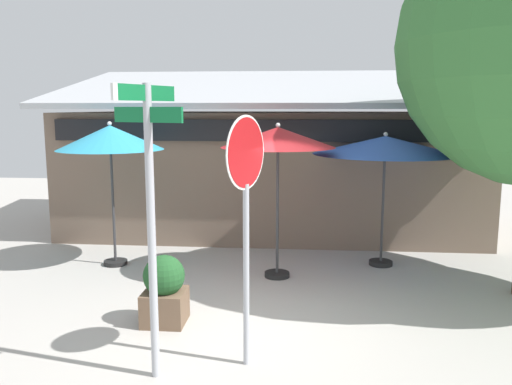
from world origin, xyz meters
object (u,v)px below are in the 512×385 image
(street_sign_post, at_px, (150,204))
(patio_umbrella_crimson_center, at_px, (278,139))
(patio_umbrella_teal_left, at_px, (110,139))
(patio_umbrella_royal_blue_right, at_px, (385,146))
(stop_sign, at_px, (246,192))
(sidewalk_planter, at_px, (164,290))

(street_sign_post, distance_m, patio_umbrella_crimson_center, 3.79)
(patio_umbrella_teal_left, relative_size, patio_umbrella_royal_blue_right, 1.02)
(stop_sign, distance_m, patio_umbrella_crimson_center, 3.24)
(patio_umbrella_crimson_center, relative_size, patio_umbrella_royal_blue_right, 1.02)
(street_sign_post, relative_size, patio_umbrella_royal_blue_right, 1.20)
(stop_sign, relative_size, sidewalk_planter, 2.98)
(street_sign_post, distance_m, patio_umbrella_teal_left, 4.48)
(patio_umbrella_teal_left, height_order, sidewalk_planter, patio_umbrella_teal_left)
(patio_umbrella_crimson_center, bearing_deg, patio_umbrella_royal_blue_right, 24.31)
(street_sign_post, height_order, patio_umbrella_crimson_center, street_sign_post)
(patio_umbrella_royal_blue_right, bearing_deg, street_sign_post, -124.90)
(patio_umbrella_crimson_center, xyz_separation_m, sidewalk_planter, (-1.45, -2.14, -1.94))
(street_sign_post, relative_size, patio_umbrella_crimson_center, 1.19)
(patio_umbrella_teal_left, distance_m, patio_umbrella_royal_blue_right, 5.04)
(stop_sign, height_order, patio_umbrella_royal_blue_right, stop_sign)
(stop_sign, xyz_separation_m, sidewalk_planter, (-1.25, 1.07, -1.55))
(sidewalk_planter, bearing_deg, patio_umbrella_teal_left, 122.42)
(street_sign_post, distance_m, stop_sign, 1.04)
(patio_umbrella_crimson_center, height_order, sidewalk_planter, patio_umbrella_crimson_center)
(patio_umbrella_teal_left, relative_size, patio_umbrella_crimson_center, 1.00)
(patio_umbrella_crimson_center, height_order, patio_umbrella_royal_blue_right, patio_umbrella_crimson_center)
(sidewalk_planter, bearing_deg, patio_umbrella_royal_blue_right, 41.72)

